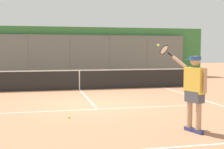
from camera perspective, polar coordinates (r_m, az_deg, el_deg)
The scene contains 7 objects.
ground_plane at distance 11.01m, azimuth -3.58°, elevation -5.50°, with size 60.00×60.00×0.00m, color #B27551.
court_line_markings at distance 9.72m, azimuth -2.34°, elevation -6.85°, with size 8.65×9.31×0.01m.
fence_backdrop at distance 20.81m, azimuth -7.93°, elevation 3.92°, with size 18.78×1.37×3.43m.
tennis_net at distance 15.01m, azimuth -6.05°, elevation -0.91°, with size 11.12×0.09×1.07m.
tennis_player at distance 7.42m, azimuth 14.93°, elevation -2.25°, with size 0.80×1.32×2.08m.
tennis_ball_near_baseline at distance 8.86m, azimuth -7.97°, elevation -7.81°, with size 0.07×0.07×0.07m, color #D6E042.
tennis_ball_mid_court at distance 8.39m, azimuth 15.38°, elevation -8.64°, with size 0.07×0.07×0.07m, color #CCDB33.
Camera 1 is at (1.68, 10.71, 1.93)m, focal length 49.38 mm.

